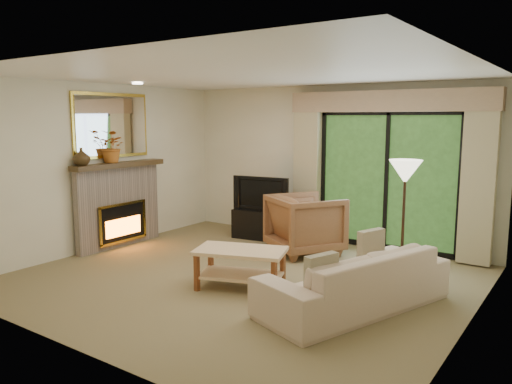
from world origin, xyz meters
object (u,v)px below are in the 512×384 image
Objects in this scene: media_console at (263,224)px; sofa at (354,279)px; armchair at (305,224)px; coffee_table at (241,268)px.

sofa is at bearing -47.06° from media_console.
armchair is 0.45× the size of sofa.
armchair is 0.92× the size of coffee_table.
armchair is 2.29m from sofa.
armchair is at bearing 74.45° from coffee_table.
media_console is 0.45× the size of sofa.
coffee_table is (-1.41, -0.18, -0.08)m from sofa.
coffee_table is at bearing -70.70° from media_console.
armchair is at bearing -117.62° from sofa.
sofa is (1.55, -1.68, -0.13)m from armchair.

